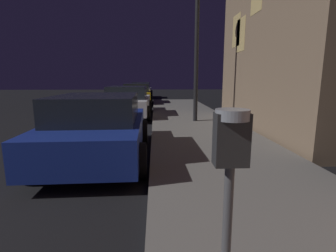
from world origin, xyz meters
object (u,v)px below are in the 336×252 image
parking_meter (230,172)px  car_white (128,102)px  car_blue (98,127)px  street_lamp (197,29)px  car_silver (141,90)px  car_yellow_cab (137,94)px

parking_meter → car_white: size_ratio=0.33×
car_blue → car_white: same height
street_lamp → car_blue: bearing=-124.2°
car_blue → car_silver: 18.22m
car_blue → street_lamp: street_lamp is taller
car_yellow_cab → street_lamp: (2.82, -8.18, 2.84)m
car_white → car_silver: (-0.00, 11.85, 0.01)m
car_blue → car_silver: (-0.00, 18.22, -0.01)m
car_white → street_lamp: 4.59m
car_blue → street_lamp: bearing=55.8°
parking_meter → car_yellow_cab: 16.63m
car_white → car_yellow_cab: bearing=90.0°
street_lamp → car_yellow_cab: bearing=109.0°
parking_meter → car_yellow_cab: (-1.69, 16.53, -0.54)m
car_yellow_cab → street_lamp: 9.10m
car_white → street_lamp: bearing=-38.4°
car_blue → car_yellow_cab: bearing=90.0°
car_blue → street_lamp: 5.76m
car_white → parking_meter: bearing=-80.9°
car_blue → car_yellow_cab: same height
car_yellow_cab → parking_meter: bearing=-84.2°
car_blue → parking_meter: bearing=-68.2°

